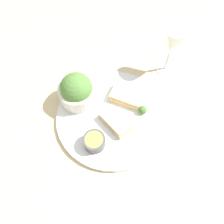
% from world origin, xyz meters
% --- Properties ---
extents(ground_plane, '(4.00, 4.00, 0.00)m').
position_xyz_m(ground_plane, '(0.00, 0.00, 0.00)').
color(ground_plane, '#C6B289').
extents(dinner_plate, '(0.33, 0.33, 0.01)m').
position_xyz_m(dinner_plate, '(0.00, 0.00, 0.01)').
color(dinner_plate, silver).
rests_on(dinner_plate, ground_plane).
extents(salad_bowl, '(0.11, 0.11, 0.10)m').
position_xyz_m(salad_bowl, '(-0.12, 0.02, 0.06)').
color(salad_bowl, silver).
rests_on(salad_bowl, dinner_plate).
extents(sauce_ramekin, '(0.06, 0.06, 0.04)m').
position_xyz_m(sauce_ramekin, '(-0.02, -0.10, 0.03)').
color(sauce_ramekin, '#4C4C4C').
rests_on(sauce_ramekin, dinner_plate).
extents(cheese_toast_near, '(0.11, 0.07, 0.03)m').
position_xyz_m(cheese_toast_near, '(0.03, 0.07, 0.03)').
color(cheese_toast_near, '#D1B27F').
rests_on(cheese_toast_near, dinner_plate).
extents(cheese_toast_far, '(0.11, 0.09, 0.03)m').
position_xyz_m(cheese_toast_far, '(0.02, -0.02, 0.03)').
color(cheese_toast_far, '#D1B27F').
rests_on(cheese_toast_far, dinner_plate).
extents(wine_glass, '(0.08, 0.08, 0.17)m').
position_xyz_m(wine_glass, '(0.11, 0.24, 0.12)').
color(wine_glass, silver).
rests_on(wine_glass, ground_plane).
extents(garnish, '(0.03, 0.03, 0.03)m').
position_xyz_m(garnish, '(0.08, 0.04, 0.03)').
color(garnish, '#477533').
rests_on(garnish, dinner_plate).
extents(fork, '(0.06, 0.16, 0.01)m').
position_xyz_m(fork, '(-0.26, -0.09, 0.00)').
color(fork, silver).
rests_on(fork, ground_plane).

